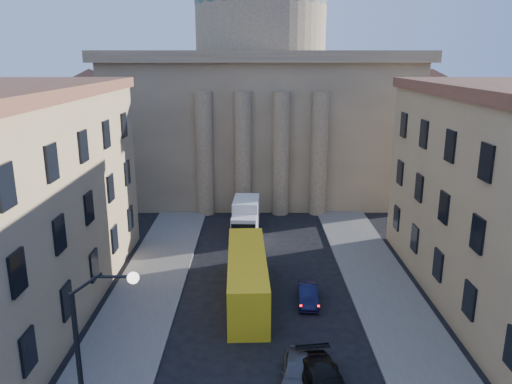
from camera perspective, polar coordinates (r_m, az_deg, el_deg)
The scene contains 9 objects.
sidewalk_left at distance 32.18m, azimuth -14.59°, elevation -15.76°, with size 5.00×60.00×0.15m, color #5D5A55.
sidewalk_right at distance 32.59m, azimuth 17.03°, elevation -15.52°, with size 5.00×60.00×0.15m, color #5D5A55.
church at distance 64.30m, azimuth 0.52°, elevation 11.17°, with size 68.02×28.76×36.60m.
building_left at distance 35.82m, azimuth -27.10°, elevation -0.97°, with size 11.60×26.60×14.70m.
street_lamp at distance 20.94m, azimuth -18.20°, elevation -17.57°, with size 2.62×0.44×8.83m.
car_right_far at distance 27.41m, azimuth 4.74°, elevation -19.74°, with size 1.62×4.02×1.37m, color #4B4B50.
car_right_distant at distance 35.13m, azimuth 5.95°, elevation -11.53°, with size 1.31×3.75×1.24m, color black.
city_bus at distance 35.03m, azimuth -1.03°, elevation -9.52°, with size 3.00×11.44×3.20m.
box_truck at distance 47.36m, azimuth -1.20°, elevation -3.06°, with size 2.62×6.04×3.25m.
Camera 1 is at (-0.79, -8.67, 16.35)m, focal length 35.00 mm.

